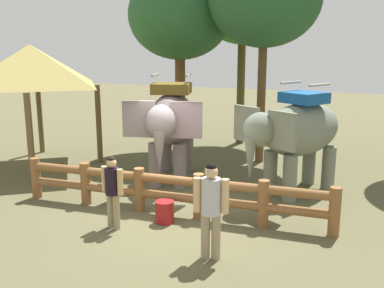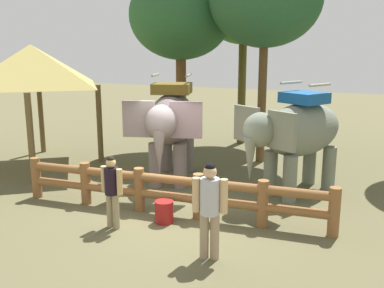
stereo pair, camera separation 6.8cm
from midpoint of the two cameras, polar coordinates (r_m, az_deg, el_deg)
name	(u,v)px [view 1 (the left image)]	position (r m, az deg, el deg)	size (l,w,h in m)	color
ground_plane	(168,214)	(10.40, -3.25, -9.10)	(60.00, 60.00, 0.00)	brown
log_fence	(168,190)	(10.20, -3.27, -5.93)	(7.54, 0.82, 1.05)	brown
elephant_near_left	(171,122)	(12.49, -2.94, 2.83)	(2.43, 3.67, 3.07)	slate
elephant_center	(297,133)	(11.69, 13.22, 1.45)	(2.76, 3.41, 2.93)	slate
tourist_woman_in_black	(112,187)	(9.51, -10.46, -5.51)	(0.56, 0.35, 1.59)	#988761
tourist_man_in_blue	(211,204)	(8.00, 2.22, -7.82)	(0.63, 0.42, 1.82)	#9D8669
thatched_shelter	(31,67)	(14.79, -20.26, 9.39)	(4.21, 4.21, 3.89)	brown
tree_back_center	(243,9)	(17.55, 6.46, 16.92)	(3.17, 3.17, 6.57)	#51461E
tree_far_right	(180,16)	(16.03, -1.72, 16.18)	(3.62, 3.62, 6.42)	brown
feed_bucket	(165,212)	(9.88, -3.76, -8.75)	(0.41, 0.41, 0.50)	maroon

